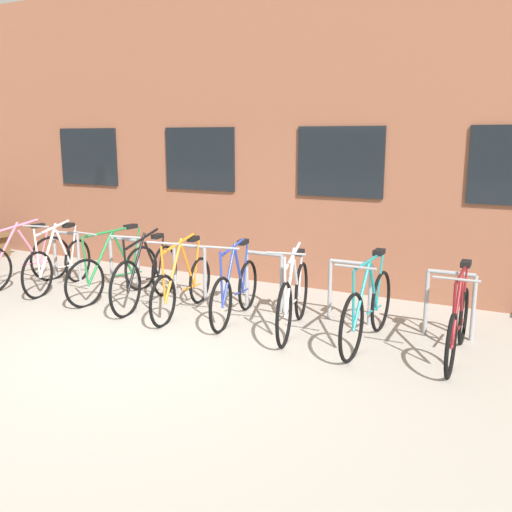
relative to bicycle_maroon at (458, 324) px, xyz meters
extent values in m
plane|color=#9E998E|center=(-3.20, -1.29, -0.37)|extent=(42.00, 42.00, 0.00)
cube|color=brown|center=(-3.20, 5.81, 2.00)|extent=(28.00, 7.80, 4.74)
cube|color=black|center=(-6.80, 1.89, 1.57)|extent=(1.30, 0.04, 1.01)
cube|color=black|center=(-4.40, 1.89, 1.57)|extent=(1.30, 0.04, 1.01)
cube|color=black|center=(-2.00, 1.89, 1.57)|extent=(1.30, 0.04, 1.01)
cylinder|color=gray|center=(-6.44, 0.61, 0.01)|extent=(0.05, 0.05, 0.77)
cylinder|color=gray|center=(-5.92, 0.61, 0.01)|extent=(0.05, 0.05, 0.77)
cylinder|color=gray|center=(-6.18, 0.61, 0.40)|extent=(0.52, 0.05, 0.05)
cylinder|color=gray|center=(-5.24, 0.61, 0.01)|extent=(0.05, 0.05, 0.77)
cylinder|color=gray|center=(-4.72, 0.61, 0.01)|extent=(0.05, 0.05, 0.77)
cylinder|color=gray|center=(-4.98, 0.61, 0.40)|extent=(0.52, 0.05, 0.05)
cylinder|color=gray|center=(-4.04, 0.61, 0.01)|extent=(0.05, 0.05, 0.77)
cylinder|color=gray|center=(-3.52, 0.61, 0.01)|extent=(0.05, 0.05, 0.77)
cylinder|color=gray|center=(-3.78, 0.61, 0.40)|extent=(0.52, 0.05, 0.05)
cylinder|color=gray|center=(-2.84, 0.61, 0.01)|extent=(0.05, 0.05, 0.77)
cylinder|color=gray|center=(-2.32, 0.61, 0.01)|extent=(0.05, 0.05, 0.77)
cylinder|color=gray|center=(-2.58, 0.61, 0.40)|extent=(0.52, 0.05, 0.05)
cylinder|color=gray|center=(-1.64, 0.61, 0.01)|extent=(0.05, 0.05, 0.77)
cylinder|color=gray|center=(-1.12, 0.61, 0.01)|extent=(0.05, 0.05, 0.77)
cylinder|color=gray|center=(-1.38, 0.61, 0.40)|extent=(0.52, 0.05, 0.05)
cylinder|color=gray|center=(-0.44, 0.61, 0.01)|extent=(0.05, 0.05, 0.77)
cylinder|color=gray|center=(0.08, 0.61, 0.01)|extent=(0.05, 0.05, 0.77)
cylinder|color=gray|center=(-0.18, 0.61, 0.40)|extent=(0.52, 0.05, 0.05)
torus|color=black|center=(-0.01, 0.51, -0.06)|extent=(0.05, 0.66, 0.66)
torus|color=black|center=(0.01, -0.52, -0.06)|extent=(0.05, 0.66, 0.66)
cylinder|color=maroon|center=(0.01, -0.24, 0.23)|extent=(0.05, 0.50, 0.69)
cylinder|color=maroon|center=(0.00, 0.16, 0.22)|extent=(0.04, 0.37, 0.68)
cylinder|color=maroon|center=(0.00, -0.07, 0.56)|extent=(0.05, 0.80, 0.05)
cylinder|color=maroon|center=(-0.01, 0.25, -0.08)|extent=(0.04, 0.52, 0.07)
cylinder|color=maroon|center=(-0.01, 0.42, 0.25)|extent=(0.03, 0.20, 0.62)
cylinder|color=maroon|center=(0.01, -0.49, 0.25)|extent=(0.03, 0.08, 0.63)
cube|color=black|center=(-0.01, 0.33, 0.58)|extent=(0.10, 0.20, 0.06)
cylinder|color=gray|center=(0.01, -0.47, 0.59)|extent=(0.44, 0.04, 0.03)
torus|color=black|center=(-4.20, 0.58, -0.01)|extent=(0.15, 0.75, 0.76)
torus|color=black|center=(-4.04, -0.48, -0.01)|extent=(0.15, 0.75, 0.76)
cylinder|color=black|center=(-4.08, -0.19, 0.29)|extent=(0.11, 0.52, 0.72)
cylinder|color=black|center=(-4.14, 0.23, 0.22)|extent=(0.09, 0.39, 0.59)
cylinder|color=black|center=(-4.11, -0.01, 0.57)|extent=(0.16, 0.85, 0.17)
cylinder|color=black|center=(-4.16, 0.32, -0.04)|extent=(0.11, 0.54, 0.08)
cylinder|color=black|center=(-4.19, 0.49, 0.25)|extent=(0.05, 0.20, 0.53)
cylinder|color=black|center=(-4.04, -0.46, 0.31)|extent=(0.04, 0.08, 0.65)
cube|color=black|center=(-4.17, 0.40, 0.54)|extent=(0.13, 0.21, 0.06)
cylinder|color=gray|center=(-4.04, -0.43, 0.67)|extent=(0.44, 0.09, 0.03)
torus|color=black|center=(-5.94, 0.61, -0.04)|extent=(0.17, 0.70, 0.70)
torus|color=black|center=(-5.74, -0.39, -0.04)|extent=(0.17, 0.70, 0.70)
cylinder|color=silver|center=(-5.80, -0.11, 0.28)|extent=(0.13, 0.48, 0.75)
cylinder|color=silver|center=(-5.87, 0.27, 0.23)|extent=(0.10, 0.36, 0.64)
cylinder|color=silver|center=(-5.83, 0.05, 0.59)|extent=(0.19, 0.78, 0.14)
cylinder|color=silver|center=(-5.89, 0.36, -0.06)|extent=(0.12, 0.50, 0.07)
cylinder|color=silver|center=(-5.92, 0.52, 0.25)|extent=(0.06, 0.20, 0.58)
cylinder|color=silver|center=(-5.75, -0.36, 0.30)|extent=(0.04, 0.08, 0.68)
cube|color=black|center=(-5.90, 0.43, 0.57)|extent=(0.14, 0.22, 0.06)
cylinder|color=gray|center=(-5.75, -0.34, 0.67)|extent=(0.44, 0.11, 0.03)
torus|color=black|center=(-6.38, 0.46, -0.02)|extent=(0.17, 0.74, 0.74)
cylinder|color=pink|center=(-6.51, -0.29, 0.29)|extent=(0.12, 0.50, 0.73)
cylinder|color=pink|center=(-6.44, 0.11, 0.22)|extent=(0.10, 0.37, 0.60)
cylinder|color=pink|center=(-6.48, -0.12, 0.58)|extent=(0.17, 0.81, 0.16)
cylinder|color=pink|center=(-6.42, 0.20, -0.05)|extent=(0.11, 0.52, 0.08)
cylinder|color=pink|center=(-6.39, 0.37, 0.25)|extent=(0.06, 0.20, 0.54)
cube|color=black|center=(-6.41, 0.28, 0.55)|extent=(0.13, 0.21, 0.06)
torus|color=black|center=(-3.53, 0.50, -0.06)|extent=(0.14, 0.66, 0.66)
torus|color=black|center=(-3.37, -0.58, -0.06)|extent=(0.14, 0.66, 0.66)
cylinder|color=orange|center=(-3.42, -0.28, 0.26)|extent=(0.11, 0.52, 0.76)
cylinder|color=orange|center=(-3.48, 0.14, 0.22)|extent=(0.09, 0.40, 0.66)
cylinder|color=orange|center=(-3.44, -0.10, 0.59)|extent=(0.16, 0.86, 0.13)
cylinder|color=orange|center=(-3.49, 0.23, -0.08)|extent=(0.10, 0.54, 0.07)
cylinder|color=orange|center=(-3.52, 0.41, 0.24)|extent=(0.05, 0.20, 0.60)
cylinder|color=orange|center=(-3.38, -0.55, 0.29)|extent=(0.04, 0.08, 0.69)
cube|color=black|center=(-3.50, 0.32, 0.57)|extent=(0.13, 0.21, 0.06)
cylinder|color=gray|center=(-3.38, -0.53, 0.66)|extent=(0.44, 0.09, 0.03)
torus|color=black|center=(-4.70, 0.67, -0.04)|extent=(0.11, 0.69, 0.69)
torus|color=black|center=(-4.81, -0.41, -0.04)|extent=(0.11, 0.69, 0.69)
cylinder|color=#1E7238|center=(-4.78, -0.12, 0.26)|extent=(0.09, 0.52, 0.73)
cylinder|color=#1E7238|center=(-4.74, 0.31, 0.25)|extent=(0.07, 0.40, 0.71)
cylinder|color=#1E7238|center=(-4.76, 0.06, 0.61)|extent=(0.12, 0.86, 0.06)
cylinder|color=#1E7238|center=(-4.73, 0.40, -0.07)|extent=(0.08, 0.54, 0.07)
cylinder|color=#1E7238|center=(-4.71, 0.58, 0.28)|extent=(0.04, 0.20, 0.65)
cylinder|color=#1E7238|center=(-4.81, -0.39, 0.29)|extent=(0.04, 0.08, 0.66)
cube|color=black|center=(-4.72, 0.49, 0.63)|extent=(0.12, 0.21, 0.06)
cylinder|color=gray|center=(-4.80, -0.36, 0.65)|extent=(0.44, 0.07, 0.03)
torus|color=black|center=(-0.96, 0.51, -0.02)|extent=(0.05, 0.74, 0.74)
torus|color=black|center=(-0.97, -0.57, -0.02)|extent=(0.05, 0.74, 0.74)
cylinder|color=teal|center=(-0.97, -0.27, 0.26)|extent=(0.04, 0.52, 0.68)
cylinder|color=teal|center=(-0.96, 0.15, 0.26)|extent=(0.04, 0.39, 0.68)
cylinder|color=teal|center=(-0.97, -0.09, 0.59)|extent=(0.05, 0.85, 0.04)
cylinder|color=teal|center=(-0.96, 0.24, -0.04)|extent=(0.03, 0.54, 0.08)
cylinder|color=teal|center=(-0.96, 0.42, 0.29)|extent=(0.03, 0.20, 0.62)
cylinder|color=teal|center=(-0.97, -0.54, 0.29)|extent=(0.03, 0.08, 0.61)
cube|color=black|center=(-0.96, 0.33, 0.62)|extent=(0.10, 0.20, 0.06)
cylinder|color=gray|center=(-0.97, -0.52, 0.62)|extent=(0.44, 0.03, 0.03)
torus|color=black|center=(-1.99, 0.50, -0.01)|extent=(0.20, 0.74, 0.75)
torus|color=black|center=(-1.77, -0.51, -0.01)|extent=(0.20, 0.74, 0.75)
cylinder|color=#B7B7BC|center=(-1.83, -0.23, 0.29)|extent=(0.14, 0.49, 0.73)
cylinder|color=#B7B7BC|center=(-1.91, 0.16, 0.21)|extent=(0.11, 0.36, 0.58)
cylinder|color=#B7B7BC|center=(-1.86, -0.07, 0.57)|extent=(0.21, 0.79, 0.18)
cylinder|color=#B7B7BC|center=(-1.93, 0.25, -0.04)|extent=(0.13, 0.51, 0.08)
cylinder|color=#B7B7BC|center=(-1.97, 0.41, 0.24)|extent=(0.07, 0.20, 0.52)
cylinder|color=#B7B7BC|center=(-1.77, -0.48, 0.31)|extent=(0.04, 0.08, 0.66)
cube|color=black|center=(-1.95, 0.32, 0.53)|extent=(0.14, 0.22, 0.06)
cylinder|color=gray|center=(-1.78, -0.46, 0.67)|extent=(0.44, 0.12, 0.03)
torus|color=black|center=(-2.78, 0.53, -0.04)|extent=(0.14, 0.69, 0.69)
torus|color=black|center=(-2.64, -0.42, -0.04)|extent=(0.14, 0.69, 0.69)
cylinder|color=#233893|center=(-2.68, -0.16, 0.26)|extent=(0.11, 0.46, 0.73)
cylinder|color=#233893|center=(-2.73, 0.20, 0.23)|extent=(0.09, 0.34, 0.66)
cylinder|color=#233893|center=(-2.70, -0.01, 0.58)|extent=(0.15, 0.73, 0.10)
cylinder|color=#233893|center=(-2.75, 0.29, -0.07)|extent=(0.10, 0.48, 0.07)
cylinder|color=#233893|center=(-2.77, 0.44, 0.25)|extent=(0.05, 0.20, 0.60)
cylinder|color=#233893|center=(-2.64, -0.40, 0.28)|extent=(0.04, 0.08, 0.66)
cube|color=black|center=(-2.76, 0.35, 0.58)|extent=(0.13, 0.21, 0.06)
cylinder|color=gray|center=(-2.64, -0.38, 0.64)|extent=(0.44, 0.09, 0.03)
cube|color=brown|center=(-8.63, 1.30, -0.17)|extent=(0.08, 0.36, 0.40)
camera|label=1|loc=(0.71, -5.98, 1.92)|focal=39.70mm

